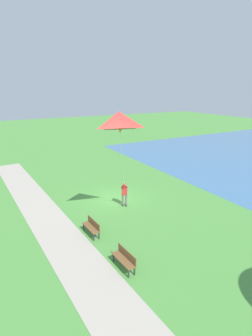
{
  "coord_description": "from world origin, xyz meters",
  "views": [
    {
      "loc": [
        8.23,
        16.45,
        8.04
      ],
      "look_at": [
        -0.03,
        1.73,
        2.91
      ],
      "focal_mm": 27.86,
      "sensor_mm": 36.0,
      "label": 1
    }
  ],
  "objects_px": {
    "person_kite_flyer": "(124,192)",
    "park_bench_far_walkway": "(125,258)",
    "flying_kite": "(119,122)",
    "park_bench_near_walkway": "(92,226)"
  },
  "relations": [
    {
      "from": "person_kite_flyer",
      "to": "park_bench_far_walkway",
      "type": "bearing_deg",
      "value": 61.14
    },
    {
      "from": "person_kite_flyer",
      "to": "park_bench_far_walkway",
      "type": "height_order",
      "value": "person_kite_flyer"
    },
    {
      "from": "flying_kite",
      "to": "park_bench_near_walkway",
      "type": "height_order",
      "value": "flying_kite"
    },
    {
      "from": "person_kite_flyer",
      "to": "flying_kite",
      "type": "distance_m",
      "value": 5.88
    },
    {
      "from": "park_bench_far_walkway",
      "to": "person_kite_flyer",
      "type": "bearing_deg",
      "value": -118.86
    },
    {
      "from": "park_bench_far_walkway",
      "to": "flying_kite",
      "type": "bearing_deg",
      "value": -114.66
    },
    {
      "from": "person_kite_flyer",
      "to": "park_bench_near_walkway",
      "type": "relative_size",
      "value": 1.2
    },
    {
      "from": "park_bench_near_walkway",
      "to": "park_bench_far_walkway",
      "type": "bearing_deg",
      "value": 93.44
    },
    {
      "from": "person_kite_flyer",
      "to": "flying_kite",
      "type": "xyz_separation_m",
      "value": [
        1.54,
        2.17,
        5.24
      ]
    },
    {
      "from": "person_kite_flyer",
      "to": "park_bench_near_walkway",
      "type": "xyz_separation_m",
      "value": [
        3.47,
        2.42,
        -0.54
      ]
    }
  ]
}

